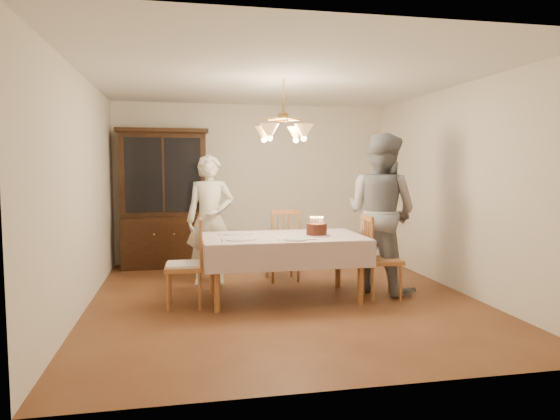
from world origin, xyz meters
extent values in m
plane|color=brown|center=(0.00, 0.00, 0.00)|extent=(5.00, 5.00, 0.00)
plane|color=white|center=(0.00, 0.00, 2.60)|extent=(5.00, 5.00, 0.00)
plane|color=silver|center=(0.00, 2.50, 1.30)|extent=(4.50, 0.00, 4.50)
plane|color=silver|center=(0.00, -2.50, 1.30)|extent=(4.50, 0.00, 4.50)
plane|color=silver|center=(-2.25, 0.00, 1.30)|extent=(0.00, 5.00, 5.00)
plane|color=silver|center=(2.25, 0.00, 1.30)|extent=(0.00, 5.00, 5.00)
cube|color=brown|center=(0.00, 0.00, 0.73)|extent=(1.80, 1.00, 0.04)
cube|color=beige|center=(0.00, 0.00, 0.75)|extent=(1.90, 1.10, 0.01)
cylinder|color=brown|center=(-0.82, -0.42, 0.35)|extent=(0.07, 0.07, 0.71)
cylinder|color=brown|center=(0.82, -0.42, 0.35)|extent=(0.07, 0.07, 0.71)
cylinder|color=brown|center=(-0.82, 0.42, 0.35)|extent=(0.07, 0.07, 0.71)
cylinder|color=brown|center=(0.82, 0.42, 0.35)|extent=(0.07, 0.07, 0.71)
cube|color=black|center=(-1.45, 2.23, 0.40)|extent=(1.30, 0.50, 0.80)
cube|color=black|center=(-1.45, 2.28, 1.45)|extent=(1.30, 0.40, 1.30)
cube|color=black|center=(-1.45, 2.08, 1.45)|extent=(1.14, 0.01, 1.14)
cube|color=black|center=(-1.45, 2.23, 2.13)|extent=(1.38, 0.54, 0.06)
cube|color=brown|center=(0.18, 0.96, 0.45)|extent=(0.46, 0.44, 0.05)
cube|color=brown|center=(0.19, 0.77, 0.97)|extent=(0.40, 0.06, 0.06)
cylinder|color=brown|center=(0.35, 1.14, 0.21)|extent=(0.04, 0.04, 0.43)
cylinder|color=brown|center=(-0.01, 1.12, 0.21)|extent=(0.04, 0.04, 0.43)
cylinder|color=brown|center=(0.37, 0.80, 0.21)|extent=(0.04, 0.04, 0.43)
cylinder|color=brown|center=(0.01, 0.78, 0.21)|extent=(0.04, 0.04, 0.43)
cube|color=brown|center=(-1.17, -0.13, 0.45)|extent=(0.43, 0.45, 0.05)
cube|color=brown|center=(-0.98, -0.14, 0.97)|extent=(0.05, 0.40, 0.06)
cylinder|color=brown|center=(-1.33, 0.05, 0.21)|extent=(0.04, 0.04, 0.43)
cylinder|color=brown|center=(-1.34, -0.31, 0.21)|extent=(0.04, 0.04, 0.43)
cylinder|color=brown|center=(-0.99, 0.04, 0.21)|extent=(0.04, 0.04, 0.43)
cylinder|color=brown|center=(-1.00, -0.32, 0.21)|extent=(0.04, 0.04, 0.43)
cube|color=beige|center=(-1.17, -0.13, 0.48)|extent=(0.39, 0.41, 0.03)
cube|color=brown|center=(1.18, -0.19, 0.45)|extent=(0.44, 0.46, 0.05)
cube|color=brown|center=(0.99, -0.17, 0.97)|extent=(0.06, 0.40, 0.06)
cylinder|color=brown|center=(1.34, -0.37, 0.21)|extent=(0.04, 0.04, 0.43)
cylinder|color=brown|center=(1.36, -0.02, 0.21)|extent=(0.04, 0.04, 0.43)
cylinder|color=brown|center=(1.00, -0.36, 0.21)|extent=(0.04, 0.04, 0.43)
cylinder|color=brown|center=(1.02, 0.00, 0.21)|extent=(0.04, 0.04, 0.43)
imported|color=beige|center=(-0.81, 0.91, 0.87)|extent=(0.67, 0.48, 1.73)
imported|color=slate|center=(1.29, 0.14, 0.99)|extent=(1.17, 1.22, 1.99)
cylinder|color=white|center=(0.39, -0.07, 0.77)|extent=(0.30, 0.30, 0.01)
cylinder|color=#34130C|center=(0.39, -0.07, 0.84)|extent=(0.24, 0.24, 0.13)
cylinder|color=#598CD8|center=(0.46, -0.07, 0.94)|extent=(0.01, 0.01, 0.07)
sphere|color=#FFB23F|center=(0.46, -0.07, 0.98)|extent=(0.01, 0.01, 0.01)
cylinder|color=pink|center=(0.46, -0.04, 0.94)|extent=(0.01, 0.01, 0.07)
sphere|color=#FFB23F|center=(0.46, -0.04, 0.98)|extent=(0.01, 0.01, 0.01)
cylinder|color=#EACC66|center=(0.44, -0.01, 0.94)|extent=(0.01, 0.01, 0.07)
sphere|color=#FFB23F|center=(0.44, -0.01, 0.98)|extent=(0.01, 0.01, 0.01)
cylinder|color=#598CD8|center=(0.41, 0.00, 0.94)|extent=(0.01, 0.01, 0.07)
sphere|color=#FFB23F|center=(0.41, 0.00, 0.98)|extent=(0.01, 0.01, 0.01)
cylinder|color=pink|center=(0.37, 0.00, 0.94)|extent=(0.01, 0.01, 0.07)
sphere|color=#FFB23F|center=(0.37, 0.00, 0.98)|extent=(0.01, 0.01, 0.01)
cylinder|color=#EACC66|center=(0.35, -0.01, 0.94)|extent=(0.01, 0.01, 0.07)
sphere|color=#FFB23F|center=(0.35, -0.01, 0.98)|extent=(0.01, 0.01, 0.01)
cylinder|color=#598CD8|center=(0.32, -0.04, 0.94)|extent=(0.01, 0.01, 0.07)
sphere|color=#FFB23F|center=(0.32, -0.04, 0.98)|extent=(0.01, 0.01, 0.01)
cylinder|color=pink|center=(0.32, -0.07, 0.94)|extent=(0.01, 0.01, 0.07)
sphere|color=#FFB23F|center=(0.32, -0.07, 0.98)|extent=(0.01, 0.01, 0.01)
cylinder|color=#EACC66|center=(0.32, -0.10, 0.94)|extent=(0.01, 0.01, 0.07)
sphere|color=#FFB23F|center=(0.32, -0.10, 0.98)|extent=(0.01, 0.01, 0.01)
cylinder|color=#598CD8|center=(0.35, -0.13, 0.94)|extent=(0.01, 0.01, 0.07)
sphere|color=#FFB23F|center=(0.35, -0.13, 0.98)|extent=(0.01, 0.01, 0.01)
cylinder|color=pink|center=(0.37, -0.14, 0.94)|extent=(0.01, 0.01, 0.07)
sphere|color=#FFB23F|center=(0.37, -0.14, 0.98)|extent=(0.01, 0.01, 0.01)
cylinder|color=#EACC66|center=(0.41, -0.14, 0.94)|extent=(0.01, 0.01, 0.07)
sphere|color=#FFB23F|center=(0.41, -0.14, 0.98)|extent=(0.01, 0.01, 0.01)
cylinder|color=#598CD8|center=(0.44, -0.13, 0.94)|extent=(0.01, 0.01, 0.07)
sphere|color=#FFB23F|center=(0.44, -0.13, 0.98)|extent=(0.01, 0.01, 0.01)
cylinder|color=pink|center=(0.46, -0.10, 0.94)|extent=(0.01, 0.01, 0.07)
sphere|color=#FFB23F|center=(0.46, -0.10, 0.98)|extent=(0.01, 0.01, 0.01)
cylinder|color=white|center=(-0.58, -0.25, 0.77)|extent=(0.25, 0.25, 0.02)
cube|color=silver|center=(-0.75, -0.25, 0.76)|extent=(0.01, 0.16, 0.01)
cube|color=beige|center=(-0.41, -0.25, 0.76)|extent=(0.10, 0.10, 0.01)
cylinder|color=white|center=(0.07, -0.34, 0.77)|extent=(0.27, 0.27, 0.02)
cube|color=silver|center=(-0.11, -0.34, 0.76)|extent=(0.02, 0.16, 0.01)
cube|color=beige|center=(0.25, -0.34, 0.76)|extent=(0.10, 0.10, 0.01)
cylinder|color=white|center=(-0.57, 0.26, 0.77)|extent=(0.26, 0.26, 0.02)
cube|color=silver|center=(-0.75, 0.26, 0.76)|extent=(0.01, 0.16, 0.01)
cube|color=beige|center=(-0.39, 0.26, 0.76)|extent=(0.10, 0.10, 0.01)
cylinder|color=#BF8C3F|center=(0.00, 0.00, 2.40)|extent=(0.02, 0.02, 0.40)
cylinder|color=#BF8C3F|center=(0.00, 0.00, 2.15)|extent=(0.12, 0.12, 0.10)
cone|color=#D8994C|center=(0.20, 0.20, 1.97)|extent=(0.22, 0.22, 0.18)
sphere|color=#FFD899|center=(0.20, 0.20, 1.90)|extent=(0.07, 0.07, 0.07)
cone|color=#D8994C|center=(-0.20, 0.20, 1.97)|extent=(0.22, 0.22, 0.18)
sphere|color=#FFD899|center=(-0.20, 0.20, 1.90)|extent=(0.07, 0.07, 0.07)
cone|color=#D8994C|center=(-0.20, -0.20, 1.97)|extent=(0.22, 0.22, 0.18)
sphere|color=#FFD899|center=(-0.20, -0.20, 1.90)|extent=(0.07, 0.07, 0.07)
cone|color=#D8994C|center=(0.20, -0.20, 1.97)|extent=(0.22, 0.22, 0.18)
sphere|color=#FFD899|center=(0.20, -0.20, 1.90)|extent=(0.07, 0.07, 0.07)
camera|label=1|loc=(-1.18, -5.76, 1.58)|focal=32.00mm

